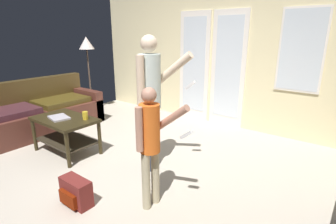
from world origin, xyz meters
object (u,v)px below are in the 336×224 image
at_px(backpack, 76,192).
at_px(leather_couch, 35,115).
at_px(laptop_closed, 59,118).
at_px(floor_lamp, 87,49).
at_px(cup_near_edge, 85,116).
at_px(person_child, 151,138).
at_px(person_adult, 151,93).
at_px(coffee_table, 65,128).

bearing_deg(backpack, leather_couch, 161.44).
xyz_separation_m(backpack, laptop_closed, (-1.19, 0.58, 0.39)).
relative_size(floor_lamp, cup_near_edge, 14.22).
relative_size(person_child, floor_lamp, 0.76).
xyz_separation_m(person_adult, laptop_closed, (-1.30, -0.44, -0.45)).
height_order(leather_couch, cup_near_edge, leather_couch).
distance_m(coffee_table, person_adult, 1.45).
bearing_deg(person_child, cup_near_edge, 167.36).
height_order(leather_couch, coffee_table, leather_couch).
distance_m(person_adult, person_child, 0.80).
height_order(coffee_table, laptop_closed, laptop_closed).
height_order(person_adult, backpack, person_adult).
bearing_deg(floor_lamp, backpack, -39.64).
bearing_deg(cup_near_edge, person_adult, 14.12).
xyz_separation_m(coffee_table, backpack, (1.14, -0.63, -0.24)).
distance_m(leather_couch, laptop_closed, 1.14).
xyz_separation_m(laptop_closed, cup_near_edge, (0.33, 0.19, 0.04)).
bearing_deg(person_child, leather_couch, 173.63).
height_order(person_adult, cup_near_edge, person_adult).
relative_size(leather_couch, cup_near_edge, 19.75).
height_order(person_adult, laptop_closed, person_adult).
bearing_deg(coffee_table, backpack, -28.99).
xyz_separation_m(coffee_table, person_adult, (1.26, 0.39, 0.60)).
distance_m(coffee_table, laptop_closed, 0.17).
height_order(person_child, floor_lamp, floor_lamp).
distance_m(backpack, laptop_closed, 1.38).
distance_m(person_child, laptop_closed, 1.81).
bearing_deg(leather_couch, floor_lamp, 101.78).
height_order(leather_couch, person_child, person_child).
relative_size(person_adult, cup_near_edge, 14.76).
bearing_deg(laptop_closed, cup_near_edge, 42.32).
relative_size(person_adult, laptop_closed, 5.37).
relative_size(person_child, cup_near_edge, 10.82).
distance_m(coffee_table, cup_near_edge, 0.37).
bearing_deg(leather_couch, laptop_closed, -9.70).
distance_m(laptop_closed, cup_near_edge, 0.38).
bearing_deg(laptop_closed, floor_lamp, 143.58).
bearing_deg(person_adult, floor_lamp, 157.54).
xyz_separation_m(leather_couch, cup_near_edge, (1.43, 0.01, 0.27)).
xyz_separation_m(backpack, cup_near_edge, (-0.86, 0.77, 0.43)).
relative_size(person_adult, floor_lamp, 1.04).
bearing_deg(floor_lamp, coffee_table, -46.28).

